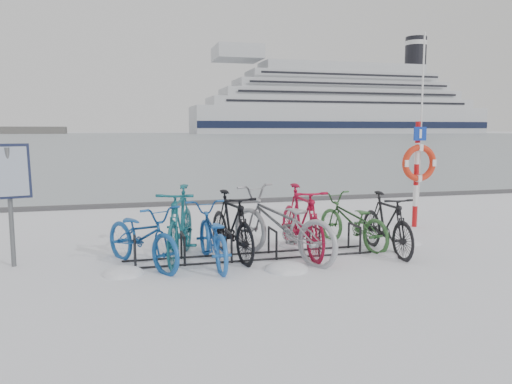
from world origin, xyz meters
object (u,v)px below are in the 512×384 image
cruise_ferry (340,107)px  info_board (8,179)px  bike_rack (251,247)px  lifebuoy_station (419,163)px

cruise_ferry → info_board: bearing=-115.3°
bike_rack → lifebuoy_station: lifebuoy_station is taller
info_board → cruise_ferry: (107.89, 228.34, 12.23)m
info_board → lifebuoy_station: (7.54, 1.16, 0.02)m
info_board → lifebuoy_station: bearing=-5.6°
info_board → bike_rack: bearing=-20.7°
info_board → cruise_ferry: bearing=50.4°
cruise_ferry → bike_rack: bearing=-114.5°
bike_rack → lifebuoy_station: bearing=21.4°
bike_rack → cruise_ferry: bearing=65.5°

